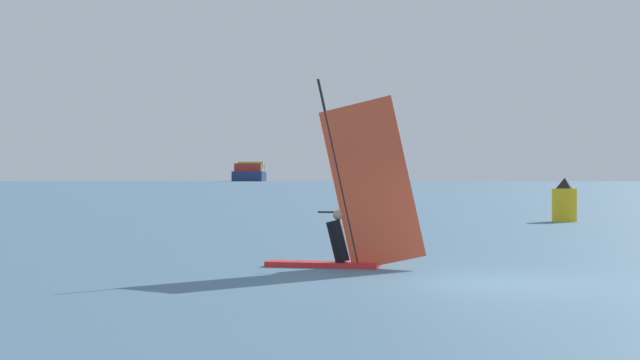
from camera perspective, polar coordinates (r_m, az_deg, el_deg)
name	(u,v)px	position (r m, az deg, el deg)	size (l,w,h in m)	color
ground_plane	(487,282)	(17.78, 10.29, -6.25)	(4000.00, 4000.00, 0.00)	#476B84
windsurfer	(350,217)	(20.26, 1.90, -2.28)	(3.58, 0.61, 4.24)	red
cargo_ship	(251,174)	(956.61, -4.27, 0.39)	(70.10, 180.68, 30.18)	navy
distant_headland	(637,162)	(1355.22, 19.03, 1.04)	(1339.60, 465.76, 50.99)	#756B56
channel_buoy	(565,202)	(43.84, 14.90, -1.33)	(1.15, 1.15, 2.03)	yellow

